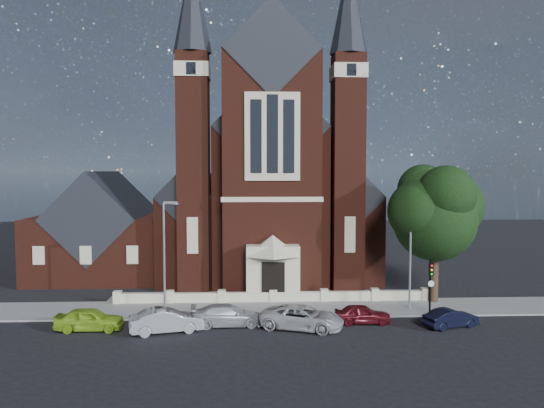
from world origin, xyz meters
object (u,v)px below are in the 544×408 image
Objects in this scene: car_silver_a at (167,321)px; street_lamp_right at (412,248)px; car_white_suv at (302,317)px; car_navy at (451,318)px; street_tree at (437,214)px; car_silver_b at (228,315)px; parish_hall at (105,235)px; church at (266,190)px; car_dark_red at (362,314)px; traffic_signal at (431,279)px; street_lamp_left at (165,250)px; car_lime_van at (90,319)px.

street_lamp_right is at bearing -89.55° from car_silver_a.
car_white_suv reaches higher than car_navy.
street_tree is 21.68m from car_silver_a.
car_silver_b is at bearing -86.45° from car_silver_a.
parish_hall reaches higher than car_navy.
church is 3.26× the size of street_tree.
car_silver_a reaches higher than car_dark_red.
traffic_signal is at bearing -68.75° from car_dark_red.
car_navy is (19.29, -4.53, -3.98)m from street_lamp_left.
car_lime_van is (3.84, -18.15, -3.27)m from parish_hall.
car_white_suv is at bearing 105.98° from car_dark_red.
parish_hall is 28.05m from car_dark_red.
traffic_signal reaches higher than car_white_suv.
church is 23.89m from car_silver_b.
street_lamp_right is 2.02× the size of traffic_signal.
church is 17.26m from parish_hall.
car_lime_van is (-22.25, -4.15, -3.86)m from street_lamp_right.
car_silver_b is at bearing -98.37° from church.
street_lamp_right is at bearing -61.96° from church.
traffic_signal is at bearing -29.98° from parish_hall.
car_navy is at bearing -13.22° from street_lamp_left.
parish_hall is at bearing 10.13° from car_silver_a.
parish_hall is 1.51× the size of street_lamp_right.
car_navy is (-1.22, -6.24, -6.34)m from street_tree.
street_lamp_right is at bearing 0.00° from street_lamp_left.
car_silver_b is 0.89× the size of car_white_suv.
street_tree is 1.32× the size of street_lamp_left.
church is at bearing 126.17° from street_tree.
street_tree is 2.47× the size of car_lime_van.
church is at bearing -28.44° from car_lime_van.
car_white_suv is (-11.03, -6.12, -6.20)m from street_tree.
church is 24.55m from car_white_suv.
street_lamp_left is 2.14× the size of car_dark_red.
traffic_signal is at bearing -95.04° from car_silver_a.
car_dark_red is at bearing -92.60° from car_silver_b.
car_navy is (9.82, -0.12, -0.14)m from car_white_suv.
car_silver_a is (-7.14, -23.74, -7.42)m from church.
traffic_signal is 3.57m from car_navy.
car_dark_red is at bearing -75.56° from church.
church is 25.88m from car_silver_a.
traffic_signal is (0.91, -1.57, -2.02)m from street_lamp_right.
car_white_suv is (-8.53, -4.41, -3.84)m from street_lamp_right.
car_dark_red is 5.75m from car_navy.
street_tree reaches higher than car_silver_b.
car_silver_b reaches higher than car_dark_red.
car_silver_a is at bearing -98.06° from car_lime_van.
church is 24.26m from car_dark_red.
street_lamp_right reaches higher than car_dark_red.
church is at bearing 17.16° from parish_hall.
parish_hall is 21.87m from car_silver_b.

